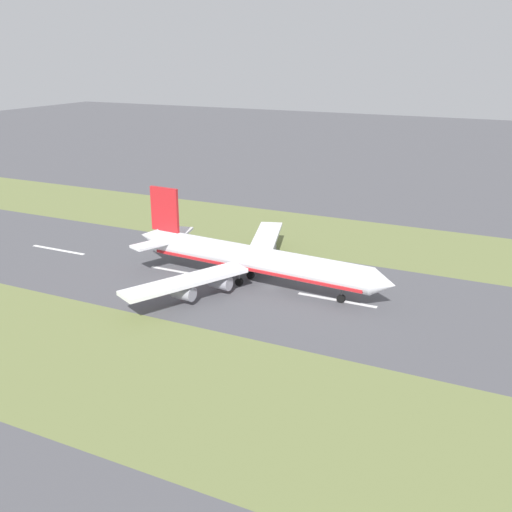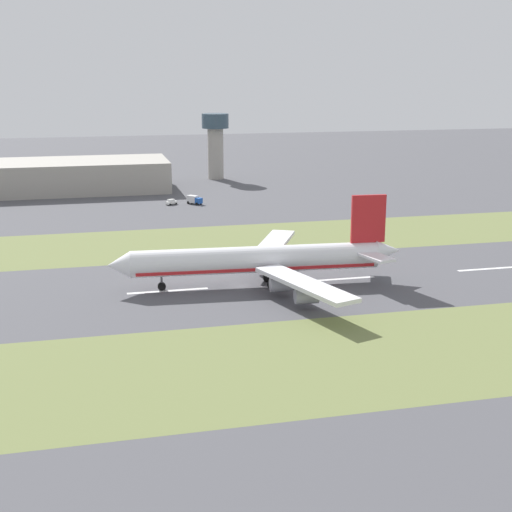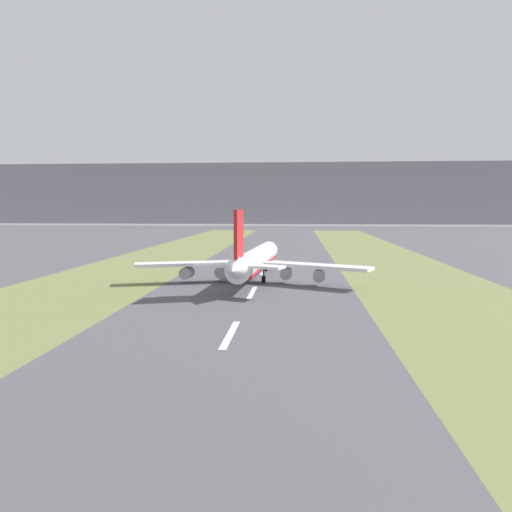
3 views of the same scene
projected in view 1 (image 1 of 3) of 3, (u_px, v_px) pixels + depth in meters
The scene contains 7 objects.
ground_plane at pixel (268, 288), 137.77m from camera, with size 800.00×800.00×0.00m, color #4C4C51.
grass_median_west at pixel (332, 236), 176.06m from camera, with size 40.00×600.00×0.01m, color olive.
grass_median_east at pixel (155, 379), 99.48m from camera, with size 40.00×600.00×0.01m, color olive.
centreline_dash_near at pixel (58, 250), 163.99m from camera, with size 1.20×18.00×0.01m, color silver.
centreline_dash_mid at pixel (182, 272), 147.48m from camera, with size 1.20×18.00×0.01m, color silver.
centreline_dash_far at pixel (337, 300), 130.97m from camera, with size 1.20×18.00×0.01m, color silver.
airplane_main_jet at pixel (249, 259), 138.76m from camera, with size 63.98×67.22×20.20m.
Camera 1 is at (116.33, 53.26, 51.71)m, focal length 42.00 mm.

